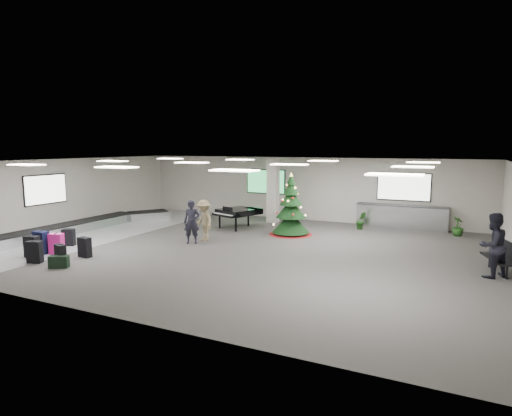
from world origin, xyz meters
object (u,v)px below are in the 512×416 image
at_px(potted_plant_right, 458,226).
at_px(traveler_a, 192,222).
at_px(christmas_tree, 291,213).
at_px(traveler_bench, 493,245).
at_px(pink_suitcase, 56,244).
at_px(grand_piano, 237,212).
at_px(traveler_b, 204,220).
at_px(baggage_carousel, 83,226).
at_px(potted_plant_left, 361,220).
at_px(service_counter, 401,217).
at_px(bench, 503,255).

bearing_deg(potted_plant_right, traveler_a, -147.21).
xyz_separation_m(christmas_tree, traveler_bench, (7.40, -3.21, 0.03)).
bearing_deg(pink_suitcase, grand_piano, 47.33).
bearing_deg(traveler_b, christmas_tree, 73.93).
bearing_deg(baggage_carousel, potted_plant_left, 26.84).
relative_size(baggage_carousel, traveler_a, 5.73).
xyz_separation_m(service_counter, bench, (3.60, -6.14, 0.00)).
bearing_deg(traveler_b, pink_suitcase, -100.51).
relative_size(traveler_a, potted_plant_right, 2.07).
bearing_deg(pink_suitcase, bench, -0.22).
bearing_deg(christmas_tree, traveler_b, -135.90).
xyz_separation_m(service_counter, potted_plant_right, (2.38, -0.75, -0.14)).
distance_m(service_counter, potted_plant_right, 2.50).
bearing_deg(grand_piano, bench, 4.07).
bearing_deg(potted_plant_left, bench, -44.11).
distance_m(service_counter, bench, 7.12).
bearing_deg(potted_plant_right, bench, -77.19).
distance_m(service_counter, grand_piano, 7.59).
bearing_deg(grand_piano, service_counter, 44.67).
distance_m(grand_piano, traveler_bench, 10.74).
relative_size(service_counter, christmas_tree, 1.51).
distance_m(baggage_carousel, potted_plant_right, 16.36).
relative_size(traveler_bench, potted_plant_left, 2.30).
distance_m(baggage_carousel, pink_suitcase, 4.32).
xyz_separation_m(baggage_carousel, bench, (16.44, 0.60, 0.34)).
bearing_deg(grand_piano, baggage_carousel, -129.61).
xyz_separation_m(traveler_a, potted_plant_left, (5.35, 5.71, -0.44)).
height_order(grand_piano, potted_plant_right, grand_piano).
relative_size(christmas_tree, traveler_b, 1.62).
distance_m(bench, traveler_a, 10.60).
height_order(christmas_tree, traveler_a, christmas_tree).
bearing_deg(christmas_tree, service_counter, 40.37).
height_order(baggage_carousel, grand_piano, grand_piano).
bearing_deg(pink_suitcase, traveler_bench, -2.08).
bearing_deg(bench, potted_plant_right, 85.29).
bearing_deg(traveler_a, grand_piano, 65.60).
bearing_deg(potted_plant_left, traveler_b, -135.73).
distance_m(grand_piano, traveler_a, 3.58).
height_order(baggage_carousel, service_counter, service_counter).
relative_size(traveler_a, traveler_bench, 0.90).
relative_size(pink_suitcase, traveler_bench, 0.40).
bearing_deg(christmas_tree, potted_plant_right, 22.98).
relative_size(bench, traveler_a, 0.96).
xyz_separation_m(pink_suitcase, bench, (13.92, 4.10, 0.18)).
bearing_deg(grand_piano, potted_plant_left, 41.89).
bearing_deg(traveler_b, potted_plant_left, 74.10).
xyz_separation_m(christmas_tree, traveler_b, (-2.71, -2.62, -0.09)).
bearing_deg(potted_plant_right, traveler_bench, -81.44).
relative_size(bench, traveler_b, 0.98).
distance_m(baggage_carousel, bench, 16.46).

